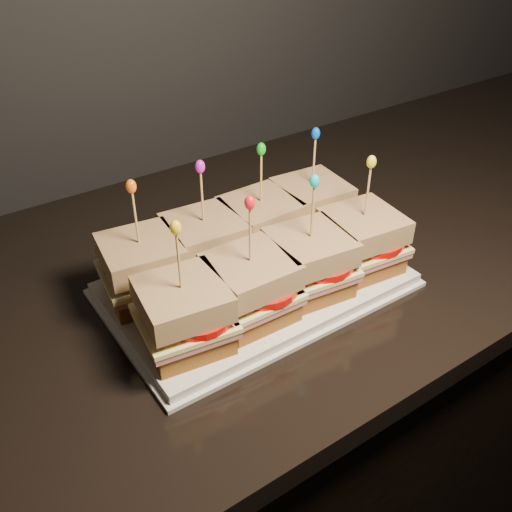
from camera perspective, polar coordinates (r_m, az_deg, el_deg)
cabinet at (r=1.25m, az=7.99°, el=-14.27°), size 2.59×0.61×0.87m
granite_slab at (r=0.96m, az=10.13°, el=3.68°), size 2.63×0.65×0.03m
platter at (r=0.76m, az=-0.00°, el=-2.86°), size 0.37×0.23×0.02m
platter_rim at (r=0.76m, az=-0.00°, el=-3.22°), size 0.39×0.24×0.01m
sandwich_0_bread_bot at (r=0.73m, az=-11.02°, el=-2.99°), size 0.10×0.10×0.02m
sandwich_0_ham at (r=0.72m, az=-11.17°, el=-1.96°), size 0.11×0.11×0.01m
sandwich_0_cheese at (r=0.72m, az=-11.23°, el=-1.51°), size 0.11×0.11×0.01m
sandwich_0_tomato at (r=0.71m, az=-10.22°, el=-0.94°), size 0.09×0.09×0.01m
sandwich_0_bread_top at (r=0.70m, az=-11.48°, el=0.30°), size 0.10×0.10×0.03m
sandwich_0_pick at (r=0.68m, az=-11.91°, el=3.47°), size 0.00×0.00×0.09m
sandwich_0_frill at (r=0.66m, az=-12.38°, el=6.82°), size 0.01×0.01×0.02m
sandwich_1_bread_bot at (r=0.76m, az=-5.01°, el=-0.72°), size 0.10×0.10×0.02m
sandwich_1_ham at (r=0.75m, az=-5.08°, el=0.30°), size 0.11×0.10×0.01m
sandwich_1_cheese at (r=0.75m, az=-5.10°, el=0.74°), size 0.11×0.10×0.01m
sandwich_1_tomato at (r=0.74m, az=-4.10°, el=1.30°), size 0.09×0.09×0.01m
sandwich_1_bread_top at (r=0.73m, az=-5.21°, el=2.52°), size 0.10×0.10×0.03m
sandwich_1_pick at (r=0.71m, az=-5.40°, el=5.63°), size 0.00×0.00×0.09m
sandwich_1_frill at (r=0.69m, az=-5.61°, el=8.89°), size 0.01×0.01×0.02m
sandwich_2_bread_bot at (r=0.80m, az=0.48°, el=1.37°), size 0.09×0.09×0.02m
sandwich_2_ham at (r=0.79m, az=0.48°, el=2.36°), size 0.10×0.10×0.01m
sandwich_2_cheese at (r=0.79m, az=0.48°, el=2.79°), size 0.10×0.10×0.01m
sandwich_2_tomato at (r=0.79m, az=1.46°, el=3.32°), size 0.09×0.09×0.01m
sandwich_2_bread_top at (r=0.77m, az=0.49°, el=4.52°), size 0.09×0.09×0.03m
sandwich_2_pick at (r=0.75m, az=0.51°, el=7.52°), size 0.00×0.00×0.09m
sandwich_2_frill at (r=0.73m, az=0.53°, el=10.65°), size 0.01×0.01×0.02m
sandwich_3_bread_bot at (r=0.85m, az=5.42°, el=3.23°), size 0.10×0.10×0.02m
sandwich_3_ham at (r=0.84m, az=5.49°, el=4.19°), size 0.11×0.10×0.01m
sandwich_3_cheese at (r=0.83m, az=5.51°, el=4.60°), size 0.11×0.11×0.01m
sandwich_3_tomato at (r=0.83m, az=6.44°, el=5.10°), size 0.09×0.09×0.01m
sandwich_3_bread_top at (r=0.82m, az=5.62°, el=6.26°), size 0.10×0.10×0.03m
sandwich_3_pick at (r=0.80m, az=5.80°, el=9.13°), size 0.00×0.00×0.09m
sandwich_3_frill at (r=0.78m, az=6.00°, el=12.10°), size 0.01×0.01×0.02m
sandwich_4_bread_bot at (r=0.66m, az=-7.05°, el=-7.71°), size 0.10×0.10×0.02m
sandwich_4_ham at (r=0.65m, az=-7.15°, el=-6.64°), size 0.11×0.11×0.01m
sandwich_4_cheese at (r=0.64m, az=-7.20°, el=-6.17°), size 0.11×0.11×0.01m
sandwich_4_tomato at (r=0.64m, az=-6.04°, el=-5.56°), size 0.09×0.09×0.01m
sandwich_4_bread_top at (r=0.62m, az=-7.38°, el=-4.26°), size 0.10×0.10×0.03m
sandwich_4_pick at (r=0.60m, az=-7.70°, el=-0.86°), size 0.00×0.00×0.09m
sandwich_4_frill at (r=0.57m, az=-8.05°, el=2.81°), size 0.01×0.01×0.02m
sandwich_5_bread_bot at (r=0.69m, az=-0.55°, el=-4.95°), size 0.09×0.09×0.02m
sandwich_5_ham at (r=0.68m, az=-0.56°, el=-3.88°), size 0.10×0.10×0.01m
sandwich_5_cheese at (r=0.67m, az=-0.57°, el=-3.42°), size 0.10×0.10×0.01m
sandwich_5_tomato at (r=0.67m, az=0.57°, el=-2.82°), size 0.09×0.09×0.01m
sandwich_5_bread_top at (r=0.66m, az=-0.58°, el=-1.54°), size 0.09×0.09×0.03m
sandwich_5_pick at (r=0.63m, az=-0.60°, el=1.79°), size 0.00×0.00×0.09m
sandwich_5_frill at (r=0.61m, az=-0.63°, el=5.34°), size 0.01×0.01×0.02m
sandwich_6_bread_bot at (r=0.73m, az=5.22°, el=-2.42°), size 0.10×0.10×0.02m
sandwich_6_ham at (r=0.72m, az=5.29°, el=-1.38°), size 0.11×0.11×0.01m
sandwich_6_cheese at (r=0.72m, az=5.32°, el=-0.93°), size 0.11×0.11×0.01m
sandwich_6_tomato at (r=0.72m, az=6.40°, el=-0.35°), size 0.09×0.09×0.01m
sandwich_6_bread_top at (r=0.70m, az=5.44°, el=0.89°), size 0.10×0.10×0.03m
sandwich_6_pick at (r=0.68m, az=5.65°, el=4.09°), size 0.00×0.00×0.09m
sandwich_6_frill at (r=0.66m, az=5.87°, el=7.47°), size 0.01×0.01×0.02m
sandwich_7_bread_bot at (r=0.78m, az=10.30°, el=-0.16°), size 0.10×0.10×0.02m
sandwich_7_ham at (r=0.77m, az=10.42°, el=0.83°), size 0.11×0.10×0.01m
sandwich_7_cheese at (r=0.77m, az=10.48°, el=1.27°), size 0.11×0.11×0.01m
sandwich_7_tomato at (r=0.77m, az=11.49°, el=1.80°), size 0.09×0.09×0.01m
sandwich_7_bread_top at (r=0.75m, az=10.70°, el=3.01°), size 0.10×0.10×0.03m
sandwich_7_pick at (r=0.73m, az=11.08°, el=6.04°), size 0.00×0.00×0.09m
sandwich_7_frill at (r=0.71m, az=11.48°, el=9.21°), size 0.01×0.01×0.02m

